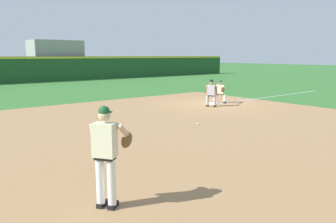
{
  "coord_description": "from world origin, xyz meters",
  "views": [
    {
      "loc": [
        -13.28,
        -12.61,
        2.71
      ],
      "look_at": [
        -7.5,
        -5.33,
        1.11
      ],
      "focal_mm": 35.0,
      "sensor_mm": 36.0,
      "label": 1
    }
  ],
  "objects_px": {
    "pitcher": "(107,151)",
    "baserunner": "(211,92)",
    "baseball": "(198,124)",
    "first_base_bag": "(214,104)",
    "first_baseman": "(220,90)"
  },
  "relations": [
    {
      "from": "pitcher",
      "to": "baserunner",
      "type": "bearing_deg",
      "value": 35.58
    },
    {
      "from": "baseball",
      "to": "pitcher",
      "type": "xyz_separation_m",
      "value": [
        -6.22,
        -4.21,
        1.02
      ]
    },
    {
      "from": "first_base_bag",
      "to": "pitcher",
      "type": "bearing_deg",
      "value": -144.56
    },
    {
      "from": "first_base_bag",
      "to": "pitcher",
      "type": "distance_m",
      "value": 13.14
    },
    {
      "from": "baseball",
      "to": "first_baseman",
      "type": "xyz_separation_m",
      "value": [
        5.09,
        3.54,
        0.69
      ]
    },
    {
      "from": "first_base_bag",
      "to": "first_baseman",
      "type": "bearing_deg",
      "value": 14.0
    },
    {
      "from": "baseball",
      "to": "pitcher",
      "type": "bearing_deg",
      "value": -145.89
    },
    {
      "from": "first_baseman",
      "to": "baserunner",
      "type": "distance_m",
      "value": 1.51
    },
    {
      "from": "baseball",
      "to": "first_baseman",
      "type": "bearing_deg",
      "value": 34.84
    },
    {
      "from": "first_base_bag",
      "to": "pitcher",
      "type": "height_order",
      "value": "pitcher"
    },
    {
      "from": "pitcher",
      "to": "first_baseman",
      "type": "bearing_deg",
      "value": 34.44
    },
    {
      "from": "baseball",
      "to": "baserunner",
      "type": "bearing_deg",
      "value": 37.92
    },
    {
      "from": "first_base_bag",
      "to": "first_baseman",
      "type": "relative_size",
      "value": 0.28
    },
    {
      "from": "first_base_bag",
      "to": "baserunner",
      "type": "bearing_deg",
      "value": -146.53
    },
    {
      "from": "pitcher",
      "to": "first_baseman",
      "type": "height_order",
      "value": "pitcher"
    }
  ]
}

